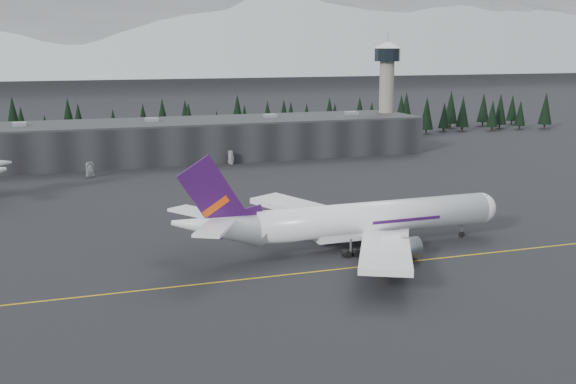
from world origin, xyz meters
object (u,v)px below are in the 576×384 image
object	(u,v)px
control_tower	(387,83)
gse_vehicle_a	(90,175)
gse_vehicle_b	(231,162)
jet_main	(347,221)
terminal	(183,140)

from	to	relation	value
control_tower	gse_vehicle_a	world-z (taller)	control_tower
gse_vehicle_b	gse_vehicle_a	bearing A→B (deg)	-105.18
jet_main	gse_vehicle_a	xyz separation A→B (m)	(-39.19, 90.57, -4.68)
terminal	gse_vehicle_b	size ratio (longest dim) A/B	35.07
control_tower	gse_vehicle_a	distance (m)	112.85
jet_main	gse_vehicle_b	xyz separation A→B (m)	(4.30, 99.44, -4.55)
gse_vehicle_a	gse_vehicle_b	bearing A→B (deg)	-7.37
gse_vehicle_a	gse_vehicle_b	distance (m)	44.38
gse_vehicle_a	gse_vehicle_b	xyz separation A→B (m)	(43.49, 8.87, 0.14)
jet_main	terminal	bearing A→B (deg)	92.38
gse_vehicle_a	control_tower	bearing A→B (deg)	-3.81
terminal	control_tower	distance (m)	76.98
terminal	gse_vehicle_a	bearing A→B (deg)	-140.92
gse_vehicle_a	gse_vehicle_b	size ratio (longest dim) A/B	1.01
jet_main	gse_vehicle_b	bearing A→B (deg)	86.23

